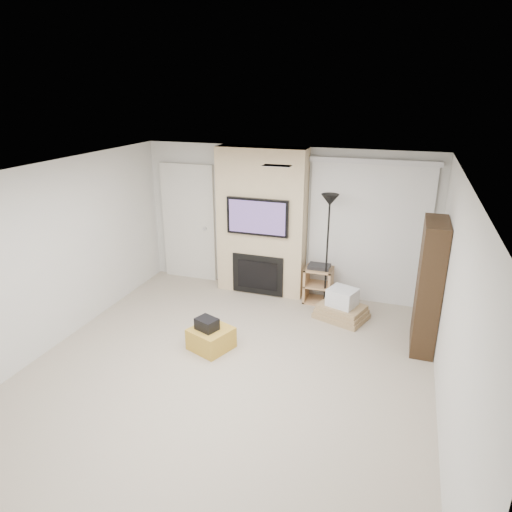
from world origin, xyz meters
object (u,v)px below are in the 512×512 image
(ottoman, at_px, (211,338))
(bookshelf, at_px, (429,286))
(av_stand, at_px, (318,282))
(box_stack, at_px, (342,307))
(floor_lamp, at_px, (329,220))

(ottoman, xyz_separation_m, bookshelf, (2.75, 0.99, 0.75))
(ottoman, bearing_deg, bookshelf, 19.86)
(av_stand, height_order, box_stack, av_stand)
(av_stand, distance_m, bookshelf, 1.97)
(floor_lamp, distance_m, bookshelf, 1.81)
(ottoman, xyz_separation_m, floor_lamp, (1.23, 1.80, 1.32))
(av_stand, bearing_deg, floor_lamp, -42.24)
(floor_lamp, relative_size, bookshelf, 1.04)
(box_stack, bearing_deg, ottoman, -137.26)
(box_stack, bearing_deg, bookshelf, -21.19)
(ottoman, relative_size, floor_lamp, 0.27)
(box_stack, distance_m, bookshelf, 1.45)
(floor_lamp, bearing_deg, av_stand, 137.76)
(ottoman, height_order, av_stand, av_stand)
(av_stand, height_order, bookshelf, bookshelf)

